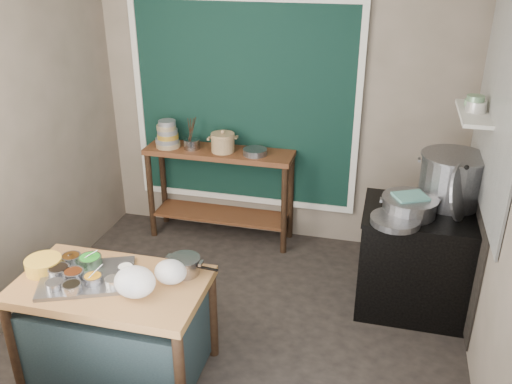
% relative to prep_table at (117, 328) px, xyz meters
% --- Properties ---
extents(floor, '(3.50, 3.00, 0.02)m').
position_rel_prep_table_xyz_m(floor, '(0.65, 0.75, -0.39)').
color(floor, '#302924').
rests_on(floor, ground).
extents(back_wall, '(3.50, 0.02, 2.80)m').
position_rel_prep_table_xyz_m(back_wall, '(0.65, 2.26, 1.02)').
color(back_wall, gray).
rests_on(back_wall, floor).
extents(left_wall, '(0.02, 3.00, 2.80)m').
position_rel_prep_table_xyz_m(left_wall, '(-1.11, 0.75, 1.02)').
color(left_wall, gray).
rests_on(left_wall, floor).
extents(right_wall, '(0.02, 3.00, 2.80)m').
position_rel_prep_table_xyz_m(right_wall, '(2.41, 0.75, 1.02)').
color(right_wall, gray).
rests_on(right_wall, floor).
extents(curtain_panel, '(2.10, 0.02, 1.90)m').
position_rel_prep_table_xyz_m(curtain_panel, '(0.30, 2.22, 0.98)').
color(curtain_panel, black).
rests_on(curtain_panel, back_wall).
extents(curtain_frame, '(2.22, 0.03, 2.02)m').
position_rel_prep_table_xyz_m(curtain_frame, '(0.30, 2.21, 0.98)').
color(curtain_frame, beige).
rests_on(curtain_frame, back_wall).
extents(tile_panel, '(0.02, 1.70, 1.70)m').
position_rel_prep_table_xyz_m(tile_panel, '(2.38, 1.30, 1.48)').
color(tile_panel, '#B2B2AA').
rests_on(tile_panel, right_wall).
extents(soot_patch, '(0.01, 1.30, 1.30)m').
position_rel_prep_table_xyz_m(soot_patch, '(2.39, 1.40, 0.32)').
color(soot_patch, black).
rests_on(soot_patch, right_wall).
extents(wall_shelf, '(0.22, 0.70, 0.03)m').
position_rel_prep_table_xyz_m(wall_shelf, '(2.28, 1.60, 1.23)').
color(wall_shelf, beige).
rests_on(wall_shelf, right_wall).
extents(prep_table, '(1.26, 0.73, 0.75)m').
position_rel_prep_table_xyz_m(prep_table, '(0.00, 0.00, 0.00)').
color(prep_table, '#956036').
rests_on(prep_table, floor).
extents(back_counter, '(1.45, 0.40, 0.95)m').
position_rel_prep_table_xyz_m(back_counter, '(0.10, 2.03, 0.10)').
color(back_counter, '#512917').
rests_on(back_counter, floor).
extents(stove_block, '(0.90, 0.68, 0.85)m').
position_rel_prep_table_xyz_m(stove_block, '(2.00, 1.30, 0.05)').
color(stove_block, black).
rests_on(stove_block, floor).
extents(stove_top, '(0.92, 0.69, 0.03)m').
position_rel_prep_table_xyz_m(stove_top, '(2.00, 1.30, 0.49)').
color(stove_top, black).
rests_on(stove_top, stove_block).
extents(condiment_tray, '(0.72, 0.63, 0.03)m').
position_rel_prep_table_xyz_m(condiment_tray, '(-0.16, -0.01, 0.39)').
color(condiment_tray, gray).
rests_on(condiment_tray, prep_table).
extents(condiment_bowls, '(0.54, 0.44, 0.06)m').
position_rel_prep_table_xyz_m(condiment_bowls, '(-0.20, -0.01, 0.43)').
color(condiment_bowls, gray).
rests_on(condiment_bowls, condiment_tray).
extents(yellow_basin, '(0.30, 0.30, 0.09)m').
position_rel_prep_table_xyz_m(yellow_basin, '(-0.50, 0.01, 0.42)').
color(yellow_basin, '#C68A38').
rests_on(yellow_basin, prep_table).
extents(saucepan, '(0.24, 0.24, 0.12)m').
position_rel_prep_table_xyz_m(saucepan, '(0.44, 0.22, 0.43)').
color(saucepan, gray).
rests_on(saucepan, prep_table).
extents(plastic_bag_a, '(0.27, 0.23, 0.20)m').
position_rel_prep_table_xyz_m(plastic_bag_a, '(0.23, -0.09, 0.47)').
color(plastic_bag_a, white).
rests_on(plastic_bag_a, prep_table).
extents(plastic_bag_b, '(0.23, 0.20, 0.16)m').
position_rel_prep_table_xyz_m(plastic_bag_b, '(0.39, 0.10, 0.46)').
color(plastic_bag_b, white).
rests_on(plastic_bag_b, prep_table).
extents(bowl_stack, '(0.24, 0.24, 0.27)m').
position_rel_prep_table_xyz_m(bowl_stack, '(-0.41, 1.99, 0.69)').
color(bowl_stack, tan).
rests_on(bowl_stack, back_counter).
extents(utensil_cup, '(0.21, 0.21, 0.10)m').
position_rel_prep_table_xyz_m(utensil_cup, '(-0.17, 2.00, 0.62)').
color(utensil_cup, gray).
rests_on(utensil_cup, back_counter).
extents(ceramic_crock, '(0.31, 0.31, 0.16)m').
position_rel_prep_table_xyz_m(ceramic_crock, '(0.15, 2.00, 0.66)').
color(ceramic_crock, '#967752').
rests_on(ceramic_crock, back_counter).
extents(wide_bowl, '(0.27, 0.27, 0.06)m').
position_rel_prep_table_xyz_m(wide_bowl, '(0.47, 1.99, 0.60)').
color(wide_bowl, gray).
rests_on(wide_bowl, back_counter).
extents(stock_pot, '(0.55, 0.55, 0.41)m').
position_rel_prep_table_xyz_m(stock_pot, '(2.18, 1.51, 0.71)').
color(stock_pot, gray).
rests_on(stock_pot, stove_top).
extents(pot_lid, '(0.25, 0.44, 0.43)m').
position_rel_prep_table_xyz_m(pot_lid, '(2.22, 1.25, 0.72)').
color(pot_lid, gray).
rests_on(pot_lid, stove_top).
extents(steamer, '(0.52, 0.52, 0.14)m').
position_rel_prep_table_xyz_m(steamer, '(1.88, 1.23, 0.57)').
color(steamer, gray).
rests_on(steamer, stove_top).
extents(green_cloth, '(0.30, 0.27, 0.02)m').
position_rel_prep_table_xyz_m(green_cloth, '(1.88, 1.23, 0.65)').
color(green_cloth, '#5D988D').
rests_on(green_cloth, steamer).
extents(shallow_pan, '(0.48, 0.48, 0.05)m').
position_rel_prep_table_xyz_m(shallow_pan, '(1.78, 1.05, 0.53)').
color(shallow_pan, gray).
rests_on(shallow_pan, stove_top).
extents(shelf_bowl_stack, '(0.15, 0.15, 0.12)m').
position_rel_prep_table_xyz_m(shelf_bowl_stack, '(2.28, 1.60, 1.30)').
color(shelf_bowl_stack, silver).
rests_on(shelf_bowl_stack, wall_shelf).
extents(shelf_bowl_green, '(0.13, 0.13, 0.04)m').
position_rel_prep_table_xyz_m(shelf_bowl_green, '(2.28, 1.78, 1.26)').
color(shelf_bowl_green, gray).
rests_on(shelf_bowl_green, wall_shelf).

